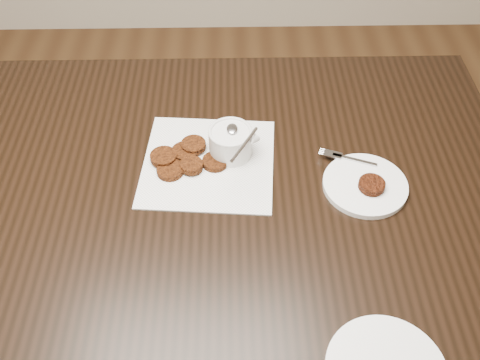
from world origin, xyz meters
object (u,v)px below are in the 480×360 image
Objects in this scene: napkin at (208,162)px; sauce_ramekin at (230,131)px; plate_with_patty at (366,183)px; table at (188,286)px.

sauce_ramekin is at bearing 29.59° from napkin.
sauce_ramekin reaches higher than plate_with_patty.
sauce_ramekin is at bearing 43.20° from table.
plate_with_patty is (0.28, -0.11, -0.06)m from sauce_ramekin.
sauce_ramekin is at bearing 159.47° from plate_with_patty.
plate_with_patty reaches higher than napkin.
table is 0.47m from sauce_ramekin.
plate_with_patty is (0.40, 0.00, 0.39)m from table.
napkin is 1.60× the size of plate_with_patty.
sauce_ramekin is 0.74× the size of plate_with_patty.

